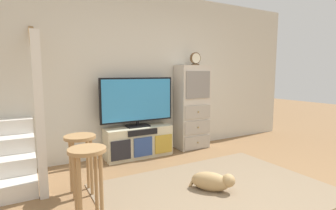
# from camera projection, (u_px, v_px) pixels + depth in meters

# --- Properties ---
(back_wall) EXTENTS (6.40, 0.12, 2.70)m
(back_wall) POSITION_uv_depth(u_px,v_px,m) (148.00, 74.00, 4.43)
(back_wall) COLOR beige
(back_wall) RESTS_ON ground_plane
(area_rug) EXTENTS (2.60, 1.80, 0.01)m
(area_rug) POSITION_uv_depth(u_px,v_px,m) (216.00, 191.00, 2.98)
(area_rug) COLOR #847056
(area_rug) RESTS_ON ground_plane
(media_console) EXTENTS (1.09, 0.38, 0.50)m
(media_console) POSITION_uv_depth(u_px,v_px,m) (139.00, 142.00, 4.19)
(media_console) COLOR beige
(media_console) RESTS_ON ground_plane
(television) EXTENTS (1.22, 0.22, 0.79)m
(television) POSITION_uv_depth(u_px,v_px,m) (137.00, 101.00, 4.13)
(television) COLOR black
(television) RESTS_ON media_console
(side_cabinet) EXTENTS (0.58, 0.38, 1.50)m
(side_cabinet) POSITION_uv_depth(u_px,v_px,m) (192.00, 107.00, 4.65)
(side_cabinet) COLOR beige
(side_cabinet) RESTS_ON ground_plane
(desk_clock) EXTENTS (0.20, 0.08, 0.23)m
(desk_clock) POSITION_uv_depth(u_px,v_px,m) (195.00, 59.00, 4.55)
(desk_clock) COLOR #4C3823
(desk_clock) RESTS_ON side_cabinet
(bar_stool_near) EXTENTS (0.34, 0.34, 0.69)m
(bar_stool_near) POSITION_uv_depth(u_px,v_px,m) (88.00, 167.00, 2.32)
(bar_stool_near) COLOR #A37A4C
(bar_stool_near) RESTS_ON ground_plane
(bar_stool_far) EXTENTS (0.34, 0.34, 0.67)m
(bar_stool_far) POSITION_uv_depth(u_px,v_px,m) (80.00, 150.00, 2.86)
(bar_stool_far) COLOR #A37A4C
(bar_stool_far) RESTS_ON ground_plane
(dog) EXTENTS (0.43, 0.47, 0.23)m
(dog) POSITION_uv_depth(u_px,v_px,m) (213.00, 181.00, 2.97)
(dog) COLOR tan
(dog) RESTS_ON ground_plane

